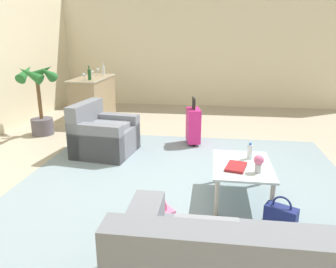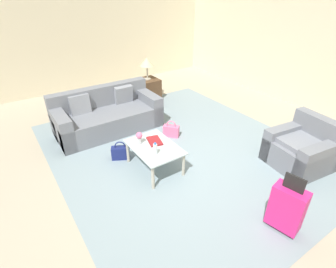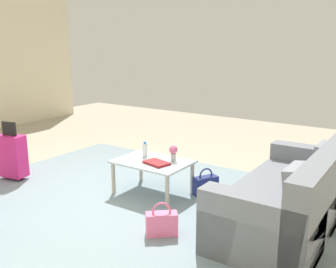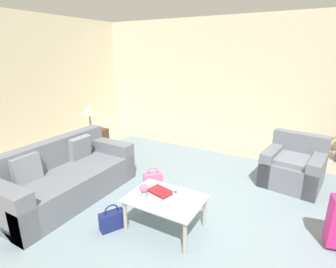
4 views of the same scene
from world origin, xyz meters
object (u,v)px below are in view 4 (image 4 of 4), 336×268
at_px(coffee_table_book, 160,192).
at_px(handbag_navy, 112,220).
at_px(coffee_table, 165,202).
at_px(flower_vase, 144,190).
at_px(side_table, 92,141).
at_px(handbag_pink, 153,180).
at_px(armchair, 294,167).
at_px(water_bottle, 175,199).
at_px(couch, 64,178).
at_px(table_lamp, 89,110).

distance_m(coffee_table_book, handbag_navy, 0.72).
bearing_deg(coffee_table, flower_vase, -145.71).
xyz_separation_m(side_table, handbag_navy, (2.21, -1.86, -0.14)).
bearing_deg(coffee_table, handbag_pink, 131.02).
relative_size(coffee_table_book, handbag_navy, 0.88).
relative_size(armchair, water_bottle, 4.95).
xyz_separation_m(couch, coffee_table, (1.80, 0.10, 0.08)).
relative_size(flower_vase, side_table, 0.37).
bearing_deg(flower_vase, couch, 178.18).
bearing_deg(handbag_pink, handbag_navy, -82.92).
height_order(coffee_table, table_lamp, table_lamp).
distance_m(couch, water_bottle, 2.01).
height_order(armchair, handbag_navy, armchair).
height_order(water_bottle, flower_vase, flower_vase).
height_order(coffee_table_book, handbag_pink, coffee_table_book).
distance_m(side_table, table_lamp, 0.72).
xyz_separation_m(side_table, table_lamp, (0.00, 0.00, 0.72)).
xyz_separation_m(armchair, water_bottle, (-1.11, -2.27, 0.24)).
height_order(table_lamp, handbag_navy, table_lamp).
distance_m(flower_vase, side_table, 3.08).
relative_size(table_lamp, handbag_pink, 1.59).
relative_size(couch, coffee_table, 2.27).
distance_m(coffee_table, coffee_table_book, 0.16).
bearing_deg(side_table, armchair, 9.22).
relative_size(coffee_table_book, table_lamp, 0.55).
height_order(side_table, handbag_pink, side_table).
bearing_deg(handbag_pink, side_table, 162.44).
height_order(flower_vase, table_lamp, table_lamp).
relative_size(coffee_table, flower_vase, 4.63).
bearing_deg(armchair, water_bottle, -116.07).
distance_m(coffee_table_book, flower_vase, 0.27).
bearing_deg(water_bottle, couch, 180.00).
height_order(flower_vase, handbag_navy, flower_vase).
distance_m(side_table, handbag_navy, 2.89).
xyz_separation_m(coffee_table, table_lamp, (-2.80, 1.50, 0.60)).
distance_m(couch, handbag_pink, 1.43).
relative_size(couch, armchair, 2.14).
distance_m(armchair, coffee_table_book, 2.53).
relative_size(couch, handbag_navy, 6.03).
relative_size(handbag_pink, handbag_navy, 1.00).
bearing_deg(handbag_pink, armchair, 32.84).
height_order(couch, handbag_pink, couch).
distance_m(coffee_table, handbag_pink, 1.15).
bearing_deg(table_lamp, side_table, 0.00).
xyz_separation_m(armchair, table_lamp, (-4.11, -0.67, 0.69)).
bearing_deg(coffee_table_book, armchair, 69.47).
relative_size(couch, coffee_table_book, 6.89).
xyz_separation_m(water_bottle, table_lamp, (-3.00, 1.60, 0.45)).
xyz_separation_m(flower_vase, handbag_navy, (-0.37, -0.21, -0.44)).
bearing_deg(armchair, couch, -143.87).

